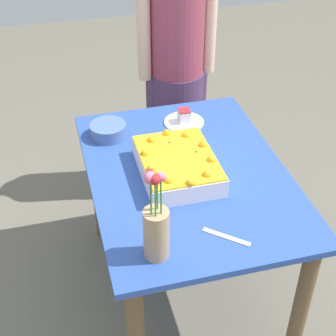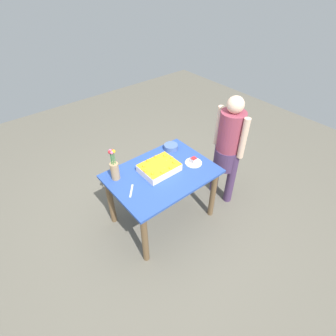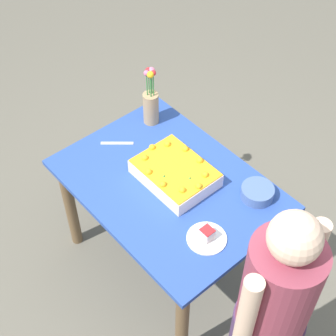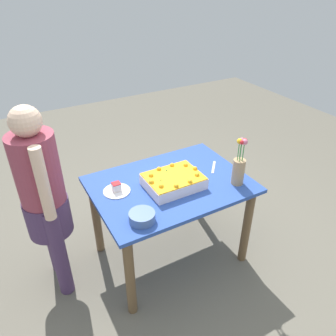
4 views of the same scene
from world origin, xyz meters
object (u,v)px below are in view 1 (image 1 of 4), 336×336
object	(u,v)px
flower_vase	(156,226)
person_standing	(177,63)
cake_knife	(226,237)
sheet_cake	(178,165)
serving_plate_with_slice	(184,120)
fruit_bowl	(108,130)

from	to	relation	value
flower_vase	person_standing	size ratio (longest dim) A/B	0.26
cake_knife	person_standing	size ratio (longest dim) A/B	0.13
person_standing	sheet_cake	bearing A→B (deg)	-15.12
flower_vase	person_standing	bearing A→B (deg)	161.62
serving_plate_with_slice	cake_knife	size ratio (longest dim) A/B	1.05
sheet_cake	person_standing	xyz separation A→B (m)	(-0.90, 0.24, 0.05)
cake_knife	person_standing	world-z (taller)	person_standing
serving_plate_with_slice	cake_knife	world-z (taller)	serving_plate_with_slice
sheet_cake	serving_plate_with_slice	world-z (taller)	sheet_cake
sheet_cake	fruit_bowl	xyz separation A→B (m)	(-0.38, -0.24, -0.02)
cake_knife	sheet_cake	bearing A→B (deg)	-39.21
fruit_bowl	cake_knife	bearing A→B (deg)	21.49
fruit_bowl	person_standing	bearing A→B (deg)	136.73
flower_vase	fruit_bowl	world-z (taller)	flower_vase
serving_plate_with_slice	person_standing	xyz separation A→B (m)	(-0.49, 0.10, 0.07)
serving_plate_with_slice	person_standing	distance (m)	0.51
serving_plate_with_slice	person_standing	world-z (taller)	person_standing
serving_plate_with_slice	flower_vase	distance (m)	0.92
serving_plate_with_slice	flower_vase	xyz separation A→B (m)	(0.85, -0.35, 0.12)
person_standing	fruit_bowl	bearing A→B (deg)	-43.27
flower_vase	person_standing	world-z (taller)	person_standing
sheet_cake	flower_vase	world-z (taller)	flower_vase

